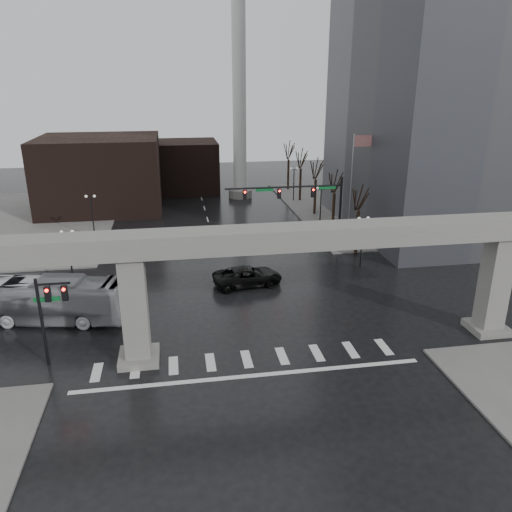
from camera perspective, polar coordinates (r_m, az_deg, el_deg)
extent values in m
plane|color=black|center=(34.55, -1.32, -10.84)|extent=(160.00, 160.00, 0.00)
cube|color=slate|center=(74.15, 14.86, 5.43)|extent=(28.00, 36.00, 0.15)
cube|color=slate|center=(71.20, -27.08, 3.32)|extent=(28.00, 36.00, 0.15)
cube|color=gray|center=(31.25, -1.43, 1.89)|extent=(48.00, 2.20, 1.40)
cube|color=gray|center=(32.71, -13.66, -6.06)|extent=(1.60, 1.60, 7.30)
cube|color=gray|center=(39.39, 25.57, -3.00)|extent=(1.60, 1.60, 7.30)
cube|color=gray|center=(34.30, -13.20, -11.18)|extent=(2.60, 2.60, 0.50)
cube|color=gray|center=(40.71, 24.86, -7.42)|extent=(2.60, 2.60, 0.50)
cube|color=slate|center=(64.18, 22.19, 21.47)|extent=(22.00, 26.00, 42.00)
cube|color=black|center=(73.23, -17.30, 8.98)|extent=(16.00, 14.00, 10.00)
cube|color=black|center=(82.61, -8.00, 10.10)|extent=(10.00, 10.00, 8.00)
cylinder|color=silver|center=(76.18, -1.93, 17.80)|extent=(2.00, 2.00, 30.00)
cylinder|color=gray|center=(78.00, -1.80, 7.17)|extent=(3.60, 3.60, 1.20)
cylinder|color=black|center=(52.91, 9.55, 4.60)|extent=(0.24, 0.24, 8.00)
cylinder|color=black|center=(50.56, 3.24, 7.87)|extent=(12.00, 0.18, 0.18)
cube|color=black|center=(51.42, 6.52, 7.24)|extent=(0.35, 0.30, 1.00)
cube|color=black|center=(50.59, 2.67, 7.14)|extent=(0.35, 0.30, 1.00)
cube|color=black|center=(49.98, -1.29, 7.00)|extent=(0.35, 0.30, 1.00)
sphere|color=#FF0C05|center=(51.19, 6.59, 7.52)|extent=(0.20, 0.20, 0.20)
cube|color=#0D5C28|center=(51.76, 8.15, 7.76)|extent=(1.80, 0.05, 0.35)
cube|color=#0D5C28|center=(50.20, 0.99, 7.58)|extent=(1.80, 0.05, 0.35)
cylinder|color=black|center=(34.43, -23.25, -7.04)|extent=(0.20, 0.20, 6.00)
cylinder|color=black|center=(33.16, -22.18, -2.97)|extent=(2.00, 0.14, 0.14)
cube|color=black|center=(33.50, -22.70, -4.02)|extent=(0.35, 0.30, 1.00)
cube|color=black|center=(33.27, -21.03, -3.95)|extent=(0.35, 0.30, 1.00)
cube|color=#0D5C28|center=(33.66, -22.79, -4.58)|extent=(1.60, 0.05, 0.30)
cylinder|color=silver|center=(56.11, 10.77, 7.49)|extent=(0.12, 0.12, 12.00)
cube|color=#B32113|center=(55.62, 12.11, 12.74)|extent=(2.00, 0.03, 1.20)
cylinder|color=black|center=(49.29, 11.98, 1.37)|extent=(0.14, 0.14, 4.80)
cube|color=black|center=(48.62, 12.18, 4.00)|extent=(0.90, 0.06, 0.06)
sphere|color=silver|center=(48.41, 11.70, 4.21)|extent=(0.32, 0.32, 0.32)
sphere|color=silver|center=(48.73, 12.69, 4.24)|extent=(0.32, 0.32, 0.32)
cylinder|color=black|center=(61.99, 7.38, 5.41)|extent=(0.14, 0.14, 4.80)
cube|color=black|center=(61.45, 7.47, 7.53)|extent=(0.90, 0.06, 0.06)
sphere|color=silver|center=(61.29, 7.08, 7.71)|extent=(0.32, 0.32, 0.32)
sphere|color=silver|center=(61.54, 7.89, 7.72)|extent=(0.32, 0.32, 0.32)
cylinder|color=black|center=(75.15, 4.33, 8.04)|extent=(0.14, 0.14, 4.80)
cube|color=black|center=(74.71, 4.38, 9.81)|extent=(0.90, 0.06, 0.06)
sphere|color=silver|center=(74.57, 4.04, 9.95)|extent=(0.32, 0.32, 0.32)
sphere|color=silver|center=(74.78, 4.72, 9.96)|extent=(0.32, 0.32, 0.32)
cylinder|color=black|center=(46.98, -20.43, -0.39)|extent=(0.14, 0.14, 4.80)
cube|color=black|center=(46.27, -20.78, 2.34)|extent=(0.90, 0.06, 0.06)
sphere|color=silver|center=(46.31, -21.35, 2.54)|extent=(0.32, 0.32, 0.32)
sphere|color=silver|center=(46.13, -20.26, 2.61)|extent=(0.32, 0.32, 0.32)
cylinder|color=black|center=(60.16, -18.16, 4.14)|extent=(0.14, 0.14, 4.80)
cube|color=black|center=(59.61, -18.40, 6.31)|extent=(0.90, 0.06, 0.06)
sphere|color=silver|center=(59.64, -18.85, 6.47)|extent=(0.32, 0.32, 0.32)
sphere|color=silver|center=(59.50, -17.99, 6.53)|extent=(0.32, 0.32, 0.32)
cylinder|color=black|center=(73.65, -16.71, 7.03)|extent=(0.14, 0.14, 4.80)
cube|color=black|center=(73.20, -16.89, 8.82)|extent=(0.90, 0.06, 0.06)
sphere|color=silver|center=(73.23, -17.25, 8.94)|extent=(0.32, 0.32, 0.32)
sphere|color=silver|center=(73.11, -16.55, 9.00)|extent=(0.32, 0.32, 0.32)
cylinder|color=black|center=(53.23, 11.45, 2.64)|extent=(0.34, 0.34, 4.55)
cylinder|color=black|center=(52.28, 11.73, 6.56)|extent=(0.12, 1.52, 2.98)
cylinder|color=black|center=(52.74, 12.13, 6.38)|extent=(0.83, 1.14, 2.51)
cylinder|color=black|center=(60.46, 8.82, 4.90)|extent=(0.34, 0.34, 4.66)
cylinder|color=black|center=(59.61, 9.02, 8.46)|extent=(0.12, 1.55, 3.05)
cylinder|color=black|center=(60.04, 9.39, 8.28)|extent=(0.85, 1.16, 2.57)
cylinder|color=black|center=(67.86, 6.75, 6.67)|extent=(0.34, 0.34, 4.76)
cylinder|color=black|center=(67.09, 6.89, 9.92)|extent=(0.12, 1.59, 3.11)
cylinder|color=black|center=(67.51, 7.23, 9.76)|extent=(0.86, 1.18, 2.62)
cylinder|color=black|center=(75.38, 5.08, 8.08)|extent=(0.34, 0.34, 4.87)
cylinder|color=black|center=(74.68, 5.17, 11.09)|extent=(0.12, 1.62, 3.18)
cylinder|color=black|center=(75.09, 5.49, 10.93)|extent=(0.88, 1.20, 2.68)
cylinder|color=black|center=(83.00, 3.70, 9.23)|extent=(0.34, 0.34, 4.97)
cylinder|color=black|center=(82.35, 3.76, 12.03)|extent=(0.12, 1.65, 3.25)
cylinder|color=black|center=(82.74, 4.07, 11.88)|extent=(0.89, 1.23, 2.74)
imported|color=black|center=(44.48, -0.96, -2.34)|extent=(6.48, 3.64, 1.71)
imported|color=#A8A9AD|center=(40.99, -23.01, -4.65)|extent=(12.83, 5.38, 3.48)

